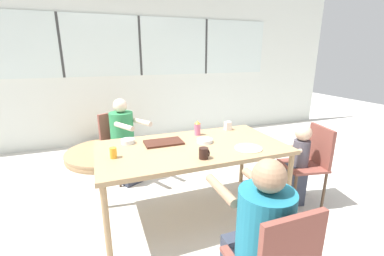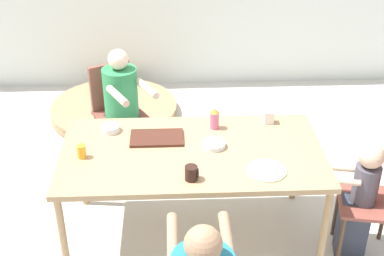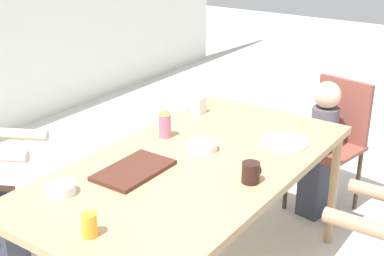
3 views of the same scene
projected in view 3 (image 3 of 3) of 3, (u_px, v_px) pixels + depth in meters
dining_table at (192, 173)px, 2.62m from camera, size 1.80×0.96×0.76m
chair_for_toddler at (334, 133)px, 3.53m from camera, size 0.47×0.47×0.89m
person_toddler at (320, 151)px, 3.46m from camera, size 0.34×0.23×0.92m
food_tray_dark at (134, 170)px, 2.49m from camera, size 0.38×0.23×0.02m
coffee_mug at (251, 172)px, 2.39m from camera, size 0.09×0.08×0.10m
sippy_cup at (165, 123)px, 2.86m from camera, size 0.07×0.07×0.16m
juice_glass at (90, 225)px, 1.99m from camera, size 0.06×0.06×0.09m
milk_carton_small at (198, 105)px, 3.22m from camera, size 0.07×0.07×0.10m
bowl_white_shallow at (61, 189)px, 2.30m from camera, size 0.13×0.13×0.05m
bowl_cereal at (202, 146)px, 2.73m from camera, size 0.16×0.16×0.04m
plate_tortillas at (284, 142)px, 2.81m from camera, size 0.26×0.26×0.01m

